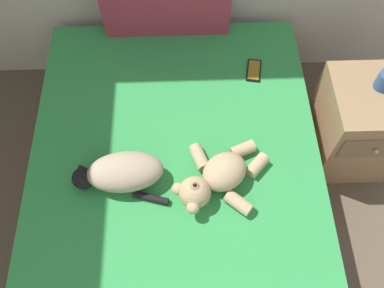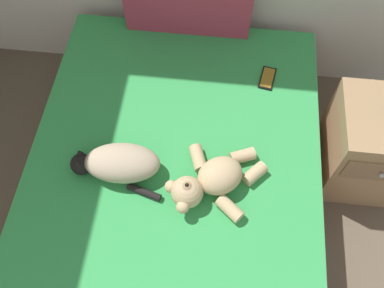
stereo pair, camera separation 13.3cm
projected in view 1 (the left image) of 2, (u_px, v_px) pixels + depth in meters
bed at (177, 189)px, 2.12m from camera, size 1.43×1.92×0.48m
cat at (121, 173)px, 1.82m from camera, size 0.43×0.25×0.15m
teddy_bear at (216, 178)px, 1.81m from camera, size 0.45×0.38×0.15m
cell_phone at (254, 70)px, 2.19m from camera, size 0.10×0.16×0.01m
nightstand at (356, 126)px, 2.24m from camera, size 0.41×0.45×0.59m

